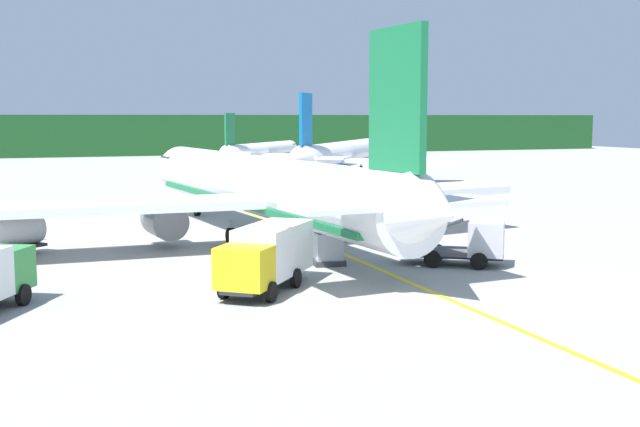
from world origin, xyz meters
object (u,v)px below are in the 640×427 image
airliner_foreground (264,188)px  crew_marshaller (31,226)px  airliner_mid_apron (339,156)px  cargo_container_near (328,249)px  service_truck_catering (267,255)px  service_truck_pushback (470,243)px  airliner_far_taxiway (261,152)px

airliner_foreground → crew_marshaller: bearing=160.6°
airliner_foreground → airliner_mid_apron: bearing=63.1°
cargo_container_near → service_truck_catering: bearing=-134.6°
airliner_mid_apron → service_truck_pushback: 59.38m
airliner_foreground → airliner_mid_apron: (22.93, 45.26, -0.41)m
service_truck_pushback → crew_marshaller: (-21.90, 17.10, -0.21)m
service_truck_catering → cargo_container_near: (4.81, 4.88, -0.74)m
service_truck_catering → airliner_foreground: bearing=74.3°
airliner_far_taxiway → airliner_foreground: bearing=-105.8°
airliner_foreground → cargo_container_near: airliner_foreground is taller
service_truck_pushback → cargo_container_near: (-7.01, 2.87, -0.33)m
airliner_mid_apron → crew_marshaller: size_ratio=18.75×
crew_marshaller → airliner_far_taxiway: bearing=63.0°
airliner_mid_apron → service_truck_pushback: (-15.08, -57.40, -1.79)m
airliner_foreground → service_truck_catering: airliner_foreground is taller
airliner_mid_apron → airliner_far_taxiway: airliner_mid_apron is taller
airliner_far_taxiway → service_truck_pushback: bearing=-98.5°
airliner_foreground → service_truck_catering: 14.80m
airliner_foreground → airliner_mid_apron: size_ratio=1.33×
airliner_far_taxiway → cargo_container_near: bearing=-103.5°
airliner_mid_apron → cargo_container_near: airliner_mid_apron is taller
airliner_far_taxiway → cargo_container_near: airliner_far_taxiway is taller
crew_marshaller → airliner_mid_apron: bearing=47.5°
airliner_far_taxiway → service_truck_pushback: size_ratio=4.31×
service_truck_pushback → cargo_container_near: 7.58m
cargo_container_near → crew_marshaller: bearing=136.3°
cargo_container_near → airliner_mid_apron: bearing=67.9°
airliner_mid_apron → service_truck_pushback: size_ratio=5.51×
airliner_foreground → cargo_container_near: size_ratio=22.67×
airliner_foreground → cargo_container_near: bearing=-84.8°
airliner_foreground → service_truck_catering: bearing=-105.7°
service_truck_catering → crew_marshaller: service_truck_catering is taller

